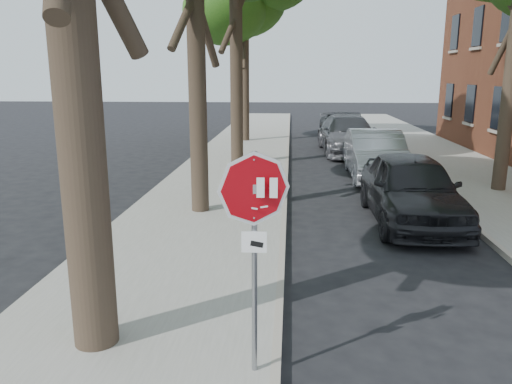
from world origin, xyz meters
TOP-DOWN VIEW (x-y plane):
  - ground at (0.00, 0.00)m, footprint 120.00×120.00m
  - sidewalk_left at (-2.50, 12.00)m, footprint 4.00×55.00m
  - sidewalk_right at (6.00, 12.00)m, footprint 4.00×55.00m
  - curb_left at (-0.45, 12.00)m, footprint 0.12×55.00m
  - curb_right at (3.95, 12.00)m, footprint 0.12×55.00m
  - stop_sign at (-0.70, -0.03)m, footprint 0.76×0.34m
  - car_a at (2.60, 6.70)m, footprint 2.00×4.92m
  - car_b at (2.60, 11.96)m, footprint 1.81×5.02m
  - car_c at (2.27, 17.68)m, footprint 2.58×5.92m
  - car_d at (2.60, 23.42)m, footprint 2.33×5.05m

SIDE VIEW (x-z plane):
  - ground at x=0.00m, z-range 0.00..0.00m
  - sidewalk_left at x=-2.50m, z-range 0.00..0.12m
  - sidewalk_right at x=6.00m, z-range 0.00..0.12m
  - curb_left at x=-0.45m, z-range 0.00..0.13m
  - curb_right at x=3.95m, z-range 0.00..0.13m
  - car_d at x=2.60m, z-range 0.00..1.40m
  - car_b at x=2.60m, z-range 0.00..1.65m
  - car_a at x=2.60m, z-range 0.00..1.67m
  - car_c at x=2.27m, z-range 0.00..1.69m
  - stop_sign at x=-0.70m, z-range 0.64..3.25m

